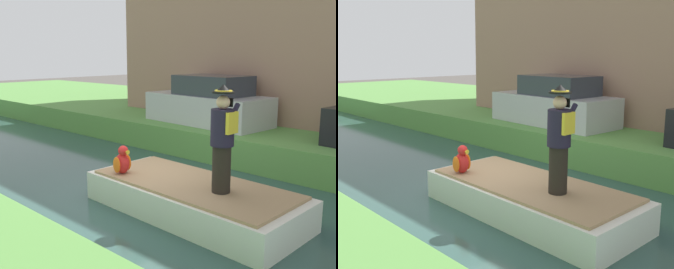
% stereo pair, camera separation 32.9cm
% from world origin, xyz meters
% --- Properties ---
extents(ground_plane, '(80.00, 80.00, 0.00)m').
position_xyz_m(ground_plane, '(0.00, 0.00, 0.00)').
color(ground_plane, '#4C4742').
extents(canal_water, '(5.90, 48.00, 0.10)m').
position_xyz_m(canal_water, '(0.00, 0.00, 0.05)').
color(canal_water, '#2D4C47').
rests_on(canal_water, ground).
extents(grass_bank_far, '(9.76, 48.00, 0.90)m').
position_xyz_m(grass_bank_far, '(7.83, 0.00, 0.45)').
color(grass_bank_far, '#568E42').
rests_on(grass_bank_far, ground).
extents(boat, '(1.90, 4.24, 0.61)m').
position_xyz_m(boat, '(0.00, -1.25, 0.40)').
color(boat, silver).
rests_on(boat, canal_water).
extents(person_pirate, '(0.61, 0.42, 1.85)m').
position_xyz_m(person_pirate, '(-0.06, -1.96, 1.64)').
color(person_pirate, black).
rests_on(person_pirate, boat).
extents(parrot_plush, '(0.36, 0.35, 0.57)m').
position_xyz_m(parrot_plush, '(-0.52, 0.13, 0.95)').
color(parrot_plush, red).
rests_on(parrot_plush, boat).
extents(parked_car_silver, '(1.97, 4.11, 1.50)m').
position_xyz_m(parked_car_silver, '(4.46, 1.86, 1.53)').
color(parked_car_silver, '#B7B7BC').
rests_on(parked_car_silver, grass_bank_far).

